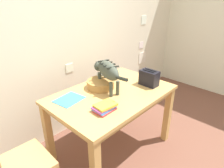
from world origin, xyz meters
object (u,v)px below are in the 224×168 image
at_px(magazine, 69,99).
at_px(wicker_basket, 101,84).
at_px(coffee_mug, 101,76).
at_px(toaster, 149,78).
at_px(book_stack, 105,107).
at_px(cat, 107,71).
at_px(saucer_bowl, 101,81).
at_px(dining_table, 112,100).
at_px(wooden_chair_near, 17,165).

distance_m(magazine, wicker_basket, 0.40).
height_order(coffee_mug, toaster, toaster).
distance_m(magazine, toaster, 0.89).
xyz_separation_m(book_stack, wicker_basket, (0.29, 0.36, 0.01)).
relative_size(cat, wicker_basket, 2.15).
relative_size(wicker_basket, toaster, 1.48).
bearing_deg(book_stack, coffee_mug, 49.25).
relative_size(magazine, book_stack, 1.22).
xyz_separation_m(saucer_bowl, magazine, (-0.50, -0.07, -0.01)).
bearing_deg(saucer_bowl, dining_table, -110.48).
distance_m(cat, wicker_basket, 0.19).
bearing_deg(dining_table, wooden_chair_near, 175.34).
distance_m(dining_table, coffee_mug, 0.34).
relative_size(saucer_bowl, toaster, 1.09).
distance_m(cat, magazine, 0.48).
xyz_separation_m(magazine, book_stack, (0.10, -0.39, 0.03)).
height_order(dining_table, cat, cat).
distance_m(coffee_mug, wicker_basket, 0.15).
bearing_deg(wooden_chair_near, coffee_mug, 102.31).
bearing_deg(wicker_basket, toaster, -39.74).
xyz_separation_m(magazine, wicker_basket, (0.40, -0.03, 0.04)).
relative_size(book_stack, wicker_basket, 0.71).
distance_m(saucer_bowl, wooden_chair_near, 1.17).
xyz_separation_m(dining_table, toaster, (0.42, -0.17, 0.18)).
height_order(toaster, wooden_chair_near, wooden_chair_near).
bearing_deg(magazine, coffee_mug, 0.07).
height_order(saucer_bowl, wicker_basket, wicker_basket).
bearing_deg(cat, saucer_bowl, 87.67).
bearing_deg(wicker_basket, cat, -71.64).
relative_size(dining_table, saucer_bowl, 5.79).
xyz_separation_m(dining_table, wooden_chair_near, (-1.01, 0.08, -0.20)).
relative_size(cat, coffee_mug, 4.99).
relative_size(book_stack, toaster, 1.06).
bearing_deg(coffee_mug, saucer_bowl, -180.00).
distance_m(magazine, wooden_chair_near, 0.70).
distance_m(dining_table, magazine, 0.45).
distance_m(dining_table, wicker_basket, 0.22).
xyz_separation_m(saucer_bowl, wooden_chair_near, (-1.12, -0.19, -0.31)).
distance_m(saucer_bowl, book_stack, 0.60).
relative_size(cat, toaster, 3.18).
distance_m(cat, saucer_bowl, 0.28).
relative_size(coffee_mug, magazine, 0.49).
xyz_separation_m(dining_table, cat, (0.03, 0.10, 0.30)).
relative_size(cat, magazine, 2.46).
bearing_deg(wicker_basket, magazine, 175.55).
height_order(magazine, wicker_basket, wicker_basket).
height_order(saucer_bowl, toaster, toaster).
bearing_deg(coffee_mug, book_stack, -130.75).
height_order(coffee_mug, book_stack, coffee_mug).
xyz_separation_m(cat, magazine, (-0.42, 0.11, -0.21)).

